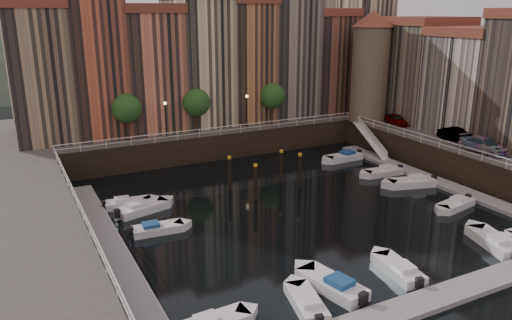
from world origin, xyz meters
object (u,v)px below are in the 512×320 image
mooring_pilings (267,174)px  boat_left_2 (157,229)px  car_a (396,120)px  corner_tower (370,65)px  boat_left_3 (142,208)px  gangway (371,139)px  car_c (484,146)px  car_b (459,136)px

mooring_pilings → boat_left_2: mooring_pilings is taller
car_a → corner_tower: bearing=125.4°
corner_tower → boat_left_3: bearing=-163.1°
boat_left_3 → gangway: bearing=-5.4°
mooring_pilings → boat_left_2: bearing=-159.6°
mooring_pilings → car_c: size_ratio=1.34×
corner_tower → car_b: bearing=-83.1°
gangway → car_b: bearing=-63.2°
car_b → mooring_pilings: bearing=162.5°
boat_left_2 → boat_left_3: size_ratio=0.86×
corner_tower → boat_left_3: (-32.35, -9.82, -9.82)m
car_c → car_a: bearing=84.4°
corner_tower → car_b: 14.99m
corner_tower → boat_left_3: 35.21m
car_a → car_c: (-0.89, -13.54, 0.08)m
gangway → car_a: (4.31, 0.53, 1.75)m
gangway → boat_left_3: size_ratio=1.67×
boat_left_2 → corner_tower: bearing=28.2°
mooring_pilings → boat_left_3: (-12.33, -0.01, -1.27)m
boat_left_2 → car_b: bearing=5.9°
boat_left_2 → car_c: car_c is taller
car_a → gangway: bearing=-157.1°
boat_left_2 → car_b: (33.97, 0.96, 3.42)m
car_a → car_c: 13.57m
gangway → boat_left_2: 31.12m
boat_left_3 → car_a: car_a is taller
boat_left_2 → car_c: bearing=-1.1°
boat_left_3 → car_a: (33.76, 5.85, 3.29)m
corner_tower → car_c: (0.52, -17.51, -6.45)m
mooring_pilings → boat_left_3: size_ratio=1.39×
gangway → mooring_pilings: (-17.12, -5.31, -0.27)m
gangway → car_a: size_ratio=2.13×
car_a → car_b: car_b is taller
gangway → boat_left_2: gangway is taller
mooring_pilings → car_a: size_ratio=1.76×
corner_tower → gangway: (-2.90, -4.50, -8.28)m
corner_tower → car_c: bearing=-88.3°
car_a → car_b: bearing=-72.8°
boat_left_3 → car_b: car_b is taller
boat_left_3 → car_c: bearing=-28.8°
corner_tower → boat_left_2: 36.76m
boat_left_2 → car_a: car_a is taller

